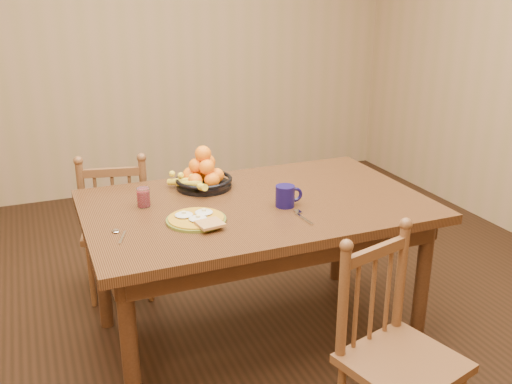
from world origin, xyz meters
name	(u,v)px	position (x,y,z in m)	size (l,w,h in m)	color
room	(256,75)	(0.00, 0.00, 1.35)	(4.52, 5.02, 2.72)	black
dining_table	(256,218)	(0.00, 0.00, 0.67)	(1.60, 1.00, 0.75)	black
chair_far	(118,228)	(-0.56, 0.71, 0.42)	(0.46, 0.45, 0.87)	#4F2D17
chair_near	(396,354)	(0.21, -0.88, 0.42)	(0.48, 0.46, 0.86)	#4F2D17
breakfast_plate	(197,219)	(-0.33, -0.12, 0.76)	(0.26, 0.29, 0.04)	#59601E
fork	(302,216)	(0.12, -0.25, 0.75)	(0.04, 0.18, 0.00)	silver
spoon	(118,233)	(-0.67, -0.13, 0.75)	(0.06, 0.16, 0.01)	silver
coffee_mug	(286,196)	(0.11, -0.10, 0.80)	(0.13, 0.09, 0.10)	#0F0A38
juice_glass	(143,198)	(-0.51, 0.14, 0.79)	(0.06, 0.06, 0.09)	silver
fruit_bowl	(203,176)	(-0.17, 0.29, 0.81)	(0.32, 0.32, 0.22)	black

